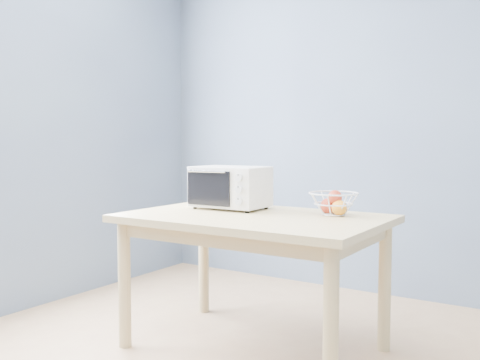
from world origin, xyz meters
The scene contains 4 objects.
room centered at (0.00, 0.00, 1.30)m, with size 4.01×4.51×2.61m.
dining_table centered at (-0.32, 0.81, 0.65)m, with size 1.40×0.90×0.75m.
toaster_oven centered at (-0.60, 0.97, 0.88)m, with size 0.44×0.33×0.26m.
fruit_basket centered at (0.06, 1.03, 0.82)m, with size 0.31×0.31×0.14m.
Camera 1 is at (1.20, -1.68, 1.15)m, focal length 40.00 mm.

